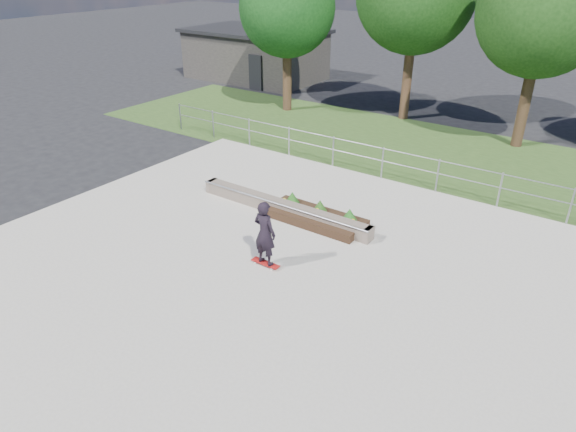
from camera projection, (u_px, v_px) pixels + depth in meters
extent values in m
plane|color=black|center=(247.00, 275.00, 12.77)|extent=(120.00, 120.00, 0.00)
cube|color=#2A441B|center=(419.00, 151.00, 20.76)|extent=(30.00, 8.00, 0.02)
cube|color=#9F998D|center=(247.00, 274.00, 12.76)|extent=(15.00, 15.00, 0.06)
cylinder|color=gray|center=(180.00, 117.00, 23.09)|extent=(0.06, 0.06, 1.20)
cylinder|color=gray|center=(213.00, 124.00, 22.06)|extent=(0.06, 0.06, 1.20)
cylinder|color=gray|center=(249.00, 133.00, 21.03)|extent=(0.06, 0.06, 1.20)
cylinder|color=#999BA2|center=(289.00, 142.00, 20.00)|extent=(0.06, 0.06, 1.20)
cylinder|color=gray|center=(333.00, 152.00, 18.98)|extent=(0.06, 0.06, 1.20)
cylinder|color=gray|center=(382.00, 164.00, 17.95)|extent=(0.06, 0.06, 1.20)
cylinder|color=gray|center=(437.00, 176.00, 16.92)|extent=(0.06, 0.06, 1.20)
cylinder|color=gray|center=(500.00, 191.00, 15.89)|extent=(0.06, 0.06, 1.20)
cylinder|color=gray|center=(571.00, 207.00, 14.86)|extent=(0.06, 0.06, 1.20)
cylinder|color=gray|center=(384.00, 149.00, 17.70)|extent=(20.00, 0.04, 0.04)
cylinder|color=gray|center=(383.00, 161.00, 17.90)|extent=(20.00, 0.04, 0.04)
cube|color=#2C2927|center=(256.00, 56.00, 32.41)|extent=(8.00, 5.00, 2.80)
cube|color=black|center=(255.00, 31.00, 31.73)|extent=(8.40, 5.40, 0.20)
cube|color=black|center=(255.00, 73.00, 29.71)|extent=(0.90, 0.10, 2.00)
cylinder|color=#362115|center=(287.00, 81.00, 25.66)|extent=(0.44, 0.44, 2.93)
sphere|color=black|center=(287.00, 8.00, 24.11)|extent=(4.55, 4.55, 4.55)
cylinder|color=#392216|center=(407.00, 84.00, 24.18)|extent=(0.44, 0.44, 3.38)
cylinder|color=#311F13|center=(523.00, 109.00, 20.68)|extent=(0.44, 0.44, 3.15)
sphere|color=black|center=(544.00, 11.00, 19.00)|extent=(4.90, 4.90, 4.90)
cube|color=brown|center=(283.00, 208.00, 15.59)|extent=(6.00, 0.40, 0.40)
cylinder|color=gray|center=(279.00, 204.00, 15.35)|extent=(6.00, 0.06, 0.06)
cube|color=brown|center=(212.00, 186.00, 17.08)|extent=(0.15, 0.42, 0.40)
cube|color=brown|center=(368.00, 235.00, 14.10)|extent=(0.15, 0.42, 0.40)
cube|color=black|center=(315.00, 218.00, 15.16)|extent=(3.00, 1.20, 0.25)
sphere|color=yellow|center=(284.00, 200.00, 15.76)|extent=(0.14, 0.14, 0.14)
sphere|color=yellow|center=(297.00, 208.00, 15.30)|extent=(0.14, 0.14, 0.14)
sphere|color=gold|center=(317.00, 210.00, 15.14)|extent=(0.14, 0.14, 0.14)
sphere|color=yellow|center=(331.00, 218.00, 14.69)|extent=(0.14, 0.14, 0.14)
sphere|color=yellow|center=(353.00, 221.00, 14.52)|extent=(0.14, 0.14, 0.14)
cone|color=#194915|center=(292.00, 197.00, 15.72)|extent=(0.44, 0.44, 0.36)
cone|color=#1C4212|center=(320.00, 206.00, 15.20)|extent=(0.44, 0.44, 0.36)
cone|color=#174D16|center=(349.00, 214.00, 14.69)|extent=(0.44, 0.44, 0.36)
cylinder|color=silver|center=(255.00, 263.00, 13.13)|extent=(0.05, 0.03, 0.05)
cylinder|color=silver|center=(260.00, 260.00, 13.26)|extent=(0.05, 0.03, 0.05)
cylinder|color=white|center=(272.00, 269.00, 12.87)|extent=(0.05, 0.03, 0.05)
cylinder|color=white|center=(276.00, 266.00, 13.00)|extent=(0.05, 0.03, 0.05)
cylinder|color=#A9AAAF|center=(257.00, 260.00, 13.19)|extent=(0.02, 0.18, 0.02)
cylinder|color=#A2A2A7|center=(274.00, 267.00, 12.92)|extent=(0.02, 0.18, 0.02)
cube|color=maroon|center=(265.00, 263.00, 13.04)|extent=(0.80, 0.21, 0.02)
imported|color=black|center=(265.00, 233.00, 12.65)|extent=(0.64, 0.43, 1.72)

